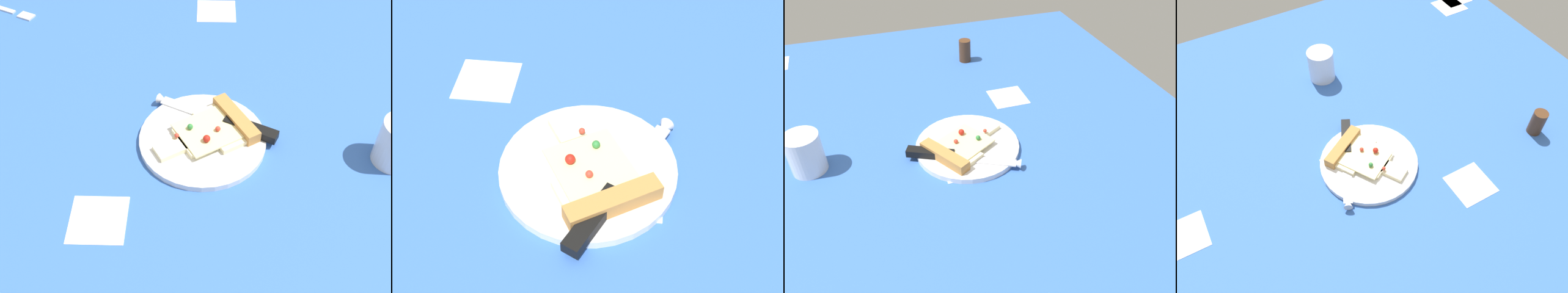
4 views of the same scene
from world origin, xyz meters
TOP-DOWN VIEW (x-y plane):
  - ground_plane at (-0.02, 0.02)cm, footprint 125.14×125.14cm
  - plate at (5.18, -6.38)cm, footprint 22.55×22.55cm
  - pizza_slice at (2.95, -7.72)cm, footprint 18.92×15.68cm
  - knife at (0.78, -9.89)cm, footprint 22.51×12.36cm
  - drinking_glass at (-27.57, -2.92)cm, footprint 7.08×7.08cm
  - pepper_shaker at (16.43, 34.13)cm, footprint 3.44×3.44cm

SIDE VIEW (x-z plane):
  - ground_plane at x=-0.02cm, z-range -3.00..0.00cm
  - plate at x=5.18cm, z-range 0.00..1.20cm
  - knife at x=0.78cm, z-range 0.58..3.03cm
  - pizza_slice at x=2.95cm, z-range 0.69..3.29cm
  - pepper_shaker at x=16.43cm, z-range 0.00..6.52cm
  - drinking_glass at x=-27.57cm, z-range 0.00..8.60cm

